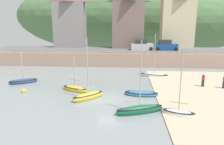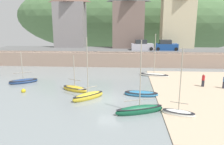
{
  "view_description": "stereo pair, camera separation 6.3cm",
  "coord_description": "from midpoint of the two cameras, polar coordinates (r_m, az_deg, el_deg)",
  "views": [
    {
      "loc": [
        1.69,
        -23.26,
        8.48
      ],
      "look_at": [
        0.04,
        3.67,
        2.0
      ],
      "focal_mm": 37.22,
      "sensor_mm": 36.0,
      "label": 1
    },
    {
      "loc": [
        1.76,
        -23.26,
        8.48
      ],
      "look_at": [
        0.04,
        3.67,
        2.0
      ],
      "focal_mm": 37.22,
      "sensor_mm": 36.0,
      "label": 2
    }
  ],
  "objects": [
    {
      "name": "dinghy_open_wooden",
      "position": [
        24.78,
        -5.93,
        -5.78
      ],
      "size": [
        3.41,
        3.24,
        6.7
      ],
      "rotation": [
        0.0,
        0.0,
        0.74
      ],
      "color": "gold",
      "rests_on": "ground"
    },
    {
      "name": "person_on_slipway",
      "position": [
        30.86,
        25.82,
        -1.93
      ],
      "size": [
        0.34,
        0.34,
        1.62
      ],
      "color": "#282833",
      "rests_on": "ground"
    },
    {
      "name": "quay_seawall",
      "position": [
        41.41,
        1.08,
        3.59
      ],
      "size": [
        48.0,
        9.4,
        2.4
      ],
      "color": "tan",
      "rests_on": "ground"
    },
    {
      "name": "motorboat_with_cabin",
      "position": [
        27.68,
        -9.18,
        -3.94
      ],
      "size": [
        3.49,
        2.41,
        4.39
      ],
      "rotation": [
        0.0,
        0.0,
        -0.45
      ],
      "color": "gold",
      "rests_on": "ground"
    },
    {
      "name": "church_with_spire",
      "position": [
        53.9,
        17.26,
        14.05
      ],
      "size": [
        3.0,
        3.0,
        13.86
      ],
      "color": "gray",
      "rests_on": "ground"
    },
    {
      "name": "hillside_backdrop",
      "position": [
        78.57,
        6.69,
        13.66
      ],
      "size": [
        80.0,
        44.0,
        25.21
      ],
      "color": "#557D4C",
      "rests_on": "ground"
    },
    {
      "name": "mooring_buoy",
      "position": [
        28.75,
        -20.99,
        -4.26
      ],
      "size": [
        0.51,
        0.51,
        0.51
      ],
      "color": "yellow",
      "rests_on": "ground"
    },
    {
      "name": "sailboat_tall_mast",
      "position": [
        34.53,
        10.19,
        -0.53
      ],
      "size": [
        4.46,
        2.43,
        6.32
      ],
      "rotation": [
        0.0,
        0.0,
        -0.31
      ],
      "color": "silver",
      "rests_on": "ground"
    },
    {
      "name": "waterfront_building_centre",
      "position": [
        48.46,
        3.95,
        12.96
      ],
      "size": [
        6.46,
        6.18,
        11.14
      ],
      "color": "#77625A",
      "rests_on": "ground"
    },
    {
      "name": "parked_car_by_wall",
      "position": [
        44.89,
        13.08,
        6.4
      ],
      "size": [
        4.14,
        1.82,
        1.95
      ],
      "rotation": [
        0.0,
        0.0,
        0.02
      ],
      "color": "navy",
      "rests_on": "ground"
    },
    {
      "name": "waterfront_building_right",
      "position": [
        49.51,
        15.71,
        12.62
      ],
      "size": [
        6.64,
        4.37,
        11.3
      ],
      "color": "beige",
      "rests_on": "ground"
    },
    {
      "name": "person_near_water",
      "position": [
        30.61,
        21.44,
        -1.63
      ],
      "size": [
        0.34,
        0.34,
        1.62
      ],
      "color": "#282833",
      "rests_on": "ground"
    },
    {
      "name": "fishing_boat_green",
      "position": [
        26.02,
        7.11,
        -5.17
      ],
      "size": [
        3.88,
        1.76,
        0.62
      ],
      "rotation": [
        0.0,
        0.0,
        -0.11
      ],
      "color": "teal",
      "rests_on": "ground"
    },
    {
      "name": "waterfront_building_left",
      "position": [
        49.86,
        -10.35,
        12.73
      ],
      "size": [
        6.39,
        4.87,
        11.0
      ],
      "color": "gray",
      "rests_on": "ground"
    },
    {
      "name": "rowboat_small_beached",
      "position": [
        21.59,
        15.95,
        -9.4
      ],
      "size": [
        3.09,
        2.01,
        6.17
      ],
      "rotation": [
        0.0,
        0.0,
        -0.36
      ],
      "color": "white",
      "rests_on": "ground"
    },
    {
      "name": "sailboat_far_left",
      "position": [
        21.33,
        6.73,
        -9.05
      ],
      "size": [
        4.63,
        2.46,
        6.81
      ],
      "rotation": [
        0.0,
        0.0,
        0.35
      ],
      "color": "#16593A",
      "rests_on": "ground"
    },
    {
      "name": "sailboat_nearest_shore",
      "position": [
        32.82,
        -21.02,
        -1.99
      ],
      "size": [
        3.82,
        2.97,
        4.25
      ],
      "rotation": [
        0.0,
        0.0,
        0.52
      ],
      "color": "navy",
      "rests_on": "ground"
    },
    {
      "name": "parked_car_near_slipway",
      "position": [
        44.37,
        7.24,
        6.56
      ],
      "size": [
        4.22,
        2.01,
        1.95
      ],
      "rotation": [
        0.0,
        0.0,
        0.08
      ],
      "color": "#B2B1C0",
      "rests_on": "ground"
    }
  ]
}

